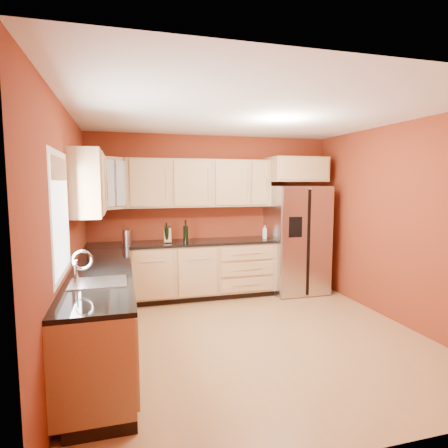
{
  "coord_description": "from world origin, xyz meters",
  "views": [
    {
      "loc": [
        -1.47,
        -4.03,
        1.83
      ],
      "look_at": [
        -0.11,
        0.9,
        1.27
      ],
      "focal_mm": 30.0,
      "sensor_mm": 36.0,
      "label": 1
    }
  ],
  "objects_px": {
    "canister_left": "(127,237)",
    "knife_block": "(167,235)",
    "wine_bottle_a": "(186,231)",
    "soap_dispenser": "(265,232)",
    "refrigerator": "(296,239)"
  },
  "relations": [
    {
      "from": "canister_left",
      "to": "soap_dispenser",
      "type": "distance_m",
      "value": 2.2
    },
    {
      "from": "refrigerator",
      "to": "soap_dispenser",
      "type": "xyz_separation_m",
      "value": [
        -0.55,
        0.05,
        0.14
      ]
    },
    {
      "from": "knife_block",
      "to": "refrigerator",
      "type": "bearing_deg",
      "value": 1.18
    },
    {
      "from": "soap_dispenser",
      "to": "refrigerator",
      "type": "bearing_deg",
      "value": -4.7
    },
    {
      "from": "refrigerator",
      "to": "canister_left",
      "type": "relative_size",
      "value": 8.66
    },
    {
      "from": "soap_dispenser",
      "to": "wine_bottle_a",
      "type": "bearing_deg",
      "value": 179.93
    },
    {
      "from": "wine_bottle_a",
      "to": "soap_dispenser",
      "type": "height_order",
      "value": "wine_bottle_a"
    },
    {
      "from": "wine_bottle_a",
      "to": "soap_dispenser",
      "type": "xyz_separation_m",
      "value": [
        1.31,
        -0.0,
        -0.06
      ]
    },
    {
      "from": "canister_left",
      "to": "knife_block",
      "type": "relative_size",
      "value": 0.95
    },
    {
      "from": "canister_left",
      "to": "refrigerator",
      "type": "bearing_deg",
      "value": -2.35
    },
    {
      "from": "refrigerator",
      "to": "knife_block",
      "type": "relative_size",
      "value": 8.2
    },
    {
      "from": "knife_block",
      "to": "soap_dispenser",
      "type": "xyz_separation_m",
      "value": [
        1.6,
        0.0,
        -0.0
      ]
    },
    {
      "from": "wine_bottle_a",
      "to": "knife_block",
      "type": "height_order",
      "value": "wine_bottle_a"
    },
    {
      "from": "canister_left",
      "to": "wine_bottle_a",
      "type": "distance_m",
      "value": 0.89
    },
    {
      "from": "refrigerator",
      "to": "wine_bottle_a",
      "type": "height_order",
      "value": "refrigerator"
    }
  ]
}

